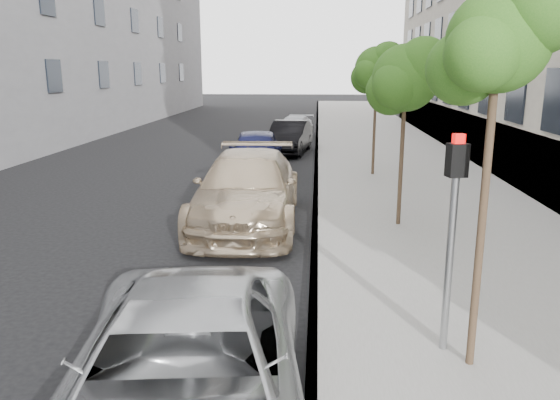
# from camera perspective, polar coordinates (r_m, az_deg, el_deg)

# --- Properties ---
(sidewalk) EXTENTS (6.40, 72.00, 0.14)m
(sidewalk) POSITION_cam_1_polar(r_m,az_deg,el_deg) (29.39, 10.02, 6.02)
(sidewalk) COLOR gray
(sidewalk) RESTS_ON ground
(curb) EXTENTS (0.15, 72.00, 0.14)m
(curb) POSITION_cam_1_polar(r_m,az_deg,el_deg) (29.23, 3.88, 6.15)
(curb) COLOR #9E9B93
(curb) RESTS_ON ground
(tree_near) EXTENTS (1.55, 1.35, 4.76)m
(tree_near) POSITION_cam_1_polar(r_m,az_deg,el_deg) (6.80, 22.06, 15.06)
(tree_near) COLOR #38281C
(tree_near) RESTS_ON sidewalk
(tree_mid) EXTENTS (1.84, 1.64, 4.40)m
(tree_mid) POSITION_cam_1_polar(r_m,az_deg,el_deg) (13.14, 13.12, 12.35)
(tree_mid) COLOR #38281C
(tree_mid) RESTS_ON sidewalk
(tree_far) EXTENTS (1.83, 1.63, 4.59)m
(tree_far) POSITION_cam_1_polar(r_m,az_deg,el_deg) (19.59, 10.15, 13.36)
(tree_far) COLOR #38281C
(tree_far) RESTS_ON sidewalk
(signal_pole) EXTENTS (0.28, 0.23, 2.91)m
(signal_pole) POSITION_cam_1_polar(r_m,az_deg,el_deg) (7.31, 17.60, -1.81)
(signal_pole) COLOR #939699
(signal_pole) RESTS_ON sidewalk
(minivan) EXTENTS (3.13, 5.69, 1.51)m
(minivan) POSITION_cam_1_polar(r_m,az_deg,el_deg) (5.85, -10.03, -18.35)
(minivan) COLOR #A8AAAD
(minivan) RESTS_ON ground
(suv) EXTENTS (2.61, 6.16, 1.77)m
(suv) POSITION_cam_1_polar(r_m,az_deg,el_deg) (13.67, -3.44, 1.12)
(suv) COLOR tan
(suv) RESTS_ON ground
(sedan_blue) EXTENTS (2.25, 4.88, 1.62)m
(sedan_blue) POSITION_cam_1_polar(r_m,az_deg,el_deg) (20.40, -2.51, 5.05)
(sedan_blue) COLOR #111339
(sedan_blue) RESTS_ON ground
(sedan_black) EXTENTS (2.11, 4.62, 1.47)m
(sedan_black) POSITION_cam_1_polar(r_m,az_deg,el_deg) (25.48, 0.99, 6.59)
(sedan_black) COLOR black
(sedan_black) RESTS_ON ground
(sedan_rear) EXTENTS (2.39, 4.44, 1.22)m
(sedan_rear) POSITION_cam_1_polar(r_m,az_deg,el_deg) (30.91, 1.52, 7.59)
(sedan_rear) COLOR #ACAEB5
(sedan_rear) RESTS_ON ground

